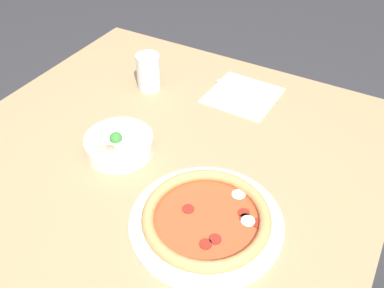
{
  "coord_description": "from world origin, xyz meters",
  "views": [
    {
      "loc": [
        -0.68,
        -0.47,
        1.48
      ],
      "look_at": [
        0.05,
        -0.06,
        0.77
      ],
      "focal_mm": 40.0,
      "sensor_mm": 36.0,
      "label": 1
    }
  ],
  "objects_px": {
    "pizza": "(207,219)",
    "bowl": "(119,143)",
    "fork": "(239,99)",
    "glass": "(149,72)",
    "knife": "(249,91)"
  },
  "relations": [
    {
      "from": "knife",
      "to": "glass",
      "type": "xyz_separation_m",
      "value": [
        -0.12,
        0.28,
        0.05
      ]
    },
    {
      "from": "fork",
      "to": "glass",
      "type": "height_order",
      "value": "glass"
    },
    {
      "from": "pizza",
      "to": "bowl",
      "type": "relative_size",
      "value": 1.9
    },
    {
      "from": "pizza",
      "to": "knife",
      "type": "height_order",
      "value": "pizza"
    },
    {
      "from": "bowl",
      "to": "glass",
      "type": "xyz_separation_m",
      "value": [
        0.29,
        0.1,
        0.03
      ]
    },
    {
      "from": "knife",
      "to": "fork",
      "type": "bearing_deg",
      "value": 86.59
    },
    {
      "from": "fork",
      "to": "glass",
      "type": "distance_m",
      "value": 0.29
    },
    {
      "from": "bowl",
      "to": "knife",
      "type": "relative_size",
      "value": 0.84
    },
    {
      "from": "fork",
      "to": "glass",
      "type": "bearing_deg",
      "value": 18.63
    },
    {
      "from": "pizza",
      "to": "bowl",
      "type": "xyz_separation_m",
      "value": [
        0.1,
        0.31,
        0.01
      ]
    },
    {
      "from": "fork",
      "to": "glass",
      "type": "relative_size",
      "value": 1.63
    },
    {
      "from": "pizza",
      "to": "bowl",
      "type": "distance_m",
      "value": 0.32
    },
    {
      "from": "fork",
      "to": "knife",
      "type": "relative_size",
      "value": 0.88
    },
    {
      "from": "pizza",
      "to": "knife",
      "type": "bearing_deg",
      "value": 13.67
    },
    {
      "from": "knife",
      "to": "pizza",
      "type": "bearing_deg",
      "value": 107.77
    }
  ]
}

